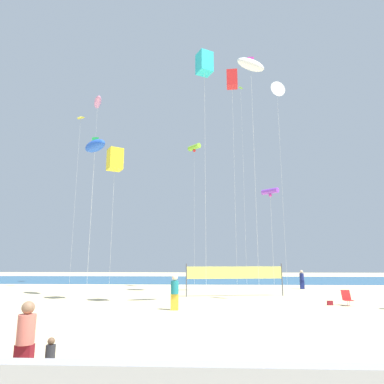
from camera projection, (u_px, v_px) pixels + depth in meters
ground_plane at (194, 315)px, 16.82m from camera, size 120.00×120.00×0.00m
ocean_band at (204, 280)px, 47.44m from camera, size 120.00×20.00×0.01m
mother_figure at (25, 338)px, 7.71m from camera, size 0.39×0.39×1.71m
toddler_figure at (50, 358)px, 7.59m from camera, size 0.21×0.21×0.93m
beachgoer_teal_shirt at (175, 291)px, 18.57m from camera, size 0.42×0.42×1.85m
beachgoer_navy_shirt at (302, 279)px, 32.06m from camera, size 0.40×0.40×1.74m
folding_beach_chair at (347, 297)px, 20.33m from camera, size 0.52×0.65×0.89m
volleyball_net at (235, 274)px, 25.86m from camera, size 7.37×1.25×2.40m
beach_handbag at (330, 303)px, 20.43m from camera, size 0.32×0.16×0.26m
kite_cyan_box at (204, 64)px, 21.71m from camera, size 1.18×1.18×15.65m
kite_white_inflatable at (251, 65)px, 21.82m from camera, size 2.14×1.51×15.48m
kite_white_delta at (277, 90)px, 29.45m from camera, size 1.41×0.77×17.80m
kite_red_box at (232, 80)px, 29.48m from camera, size 0.98×0.98×18.74m
kite_blue_inflatable at (95, 146)px, 27.00m from camera, size 2.58×2.44×12.26m
kite_violet_tube at (270, 192)px, 23.79m from camera, size 1.16×1.10×7.56m
kite_lime_tube at (194, 148)px, 34.88m from camera, size 1.41×1.44×14.26m
kite_yellow_box at (115, 160)px, 23.72m from camera, size 1.31×1.31×10.29m
kite_lime_diamond at (241, 101)px, 37.42m from camera, size 0.50×0.49×21.55m
kite_yellow_diamond at (80, 119)px, 34.35m from camera, size 0.97×0.98×17.02m
kite_pink_inflatable at (98, 102)px, 41.21m from camera, size 1.74×2.47×22.07m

